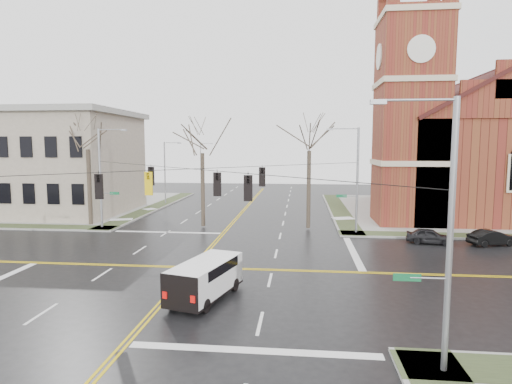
# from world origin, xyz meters

# --- Properties ---
(ground) EXTENTS (120.00, 120.00, 0.00)m
(ground) POSITION_xyz_m (0.00, 0.00, 0.00)
(ground) COLOR black
(ground) RESTS_ON ground
(sidewalks) EXTENTS (80.00, 80.00, 0.17)m
(sidewalks) POSITION_xyz_m (0.00, 0.00, 0.08)
(sidewalks) COLOR gray
(sidewalks) RESTS_ON ground
(road_markings) EXTENTS (100.00, 100.00, 0.01)m
(road_markings) POSITION_xyz_m (0.00, 0.00, 0.01)
(road_markings) COLOR gold
(road_markings) RESTS_ON ground
(church) EXTENTS (24.28, 27.48, 27.50)m
(church) POSITION_xyz_m (24.76, 24.78, 8.43)
(church) COLOR maroon
(church) RESTS_ON ground
(civic_building_a) EXTENTS (18.00, 14.00, 11.00)m
(civic_building_a) POSITION_xyz_m (-22.00, 20.00, 5.50)
(civic_building_a) COLOR gray
(civic_building_a) RESTS_ON ground
(signal_pole_ne) EXTENTS (2.75, 0.22, 9.00)m
(signal_pole_ne) POSITION_xyz_m (11.32, 11.50, 4.95)
(signal_pole_ne) COLOR gray
(signal_pole_ne) RESTS_ON ground
(signal_pole_nw) EXTENTS (2.75, 0.22, 9.00)m
(signal_pole_nw) POSITION_xyz_m (-11.32, 11.50, 4.95)
(signal_pole_nw) COLOR gray
(signal_pole_nw) RESTS_ON ground
(signal_pole_se) EXTENTS (2.75, 0.22, 9.00)m
(signal_pole_se) POSITION_xyz_m (11.32, -11.50, 4.95)
(signal_pole_se) COLOR gray
(signal_pole_se) RESTS_ON ground
(span_wires) EXTENTS (23.02, 23.02, 0.03)m
(span_wires) POSITION_xyz_m (0.00, 0.00, 6.20)
(span_wires) COLOR black
(span_wires) RESTS_ON ground
(traffic_signals) EXTENTS (8.21, 8.26, 1.30)m
(traffic_signals) POSITION_xyz_m (-0.00, -0.67, 5.45)
(traffic_signals) COLOR black
(traffic_signals) RESTS_ON ground
(streetlight_north_a) EXTENTS (2.30, 0.20, 8.00)m
(streetlight_north_a) POSITION_xyz_m (-10.65, 28.00, 4.47)
(streetlight_north_a) COLOR gray
(streetlight_north_a) RESTS_ON ground
(streetlight_north_b) EXTENTS (2.30, 0.20, 8.00)m
(streetlight_north_b) POSITION_xyz_m (-10.65, 48.00, 4.47)
(streetlight_north_b) COLOR gray
(streetlight_north_b) RESTS_ON ground
(cargo_van) EXTENTS (3.19, 5.29, 1.89)m
(cargo_van) POSITION_xyz_m (2.07, -5.13, 1.12)
(cargo_van) COLOR white
(cargo_van) RESTS_ON ground
(parked_car_a) EXTENTS (3.71, 2.13, 1.19)m
(parked_car_a) POSITION_xyz_m (16.75, 8.40, 0.59)
(parked_car_a) COLOR black
(parked_car_a) RESTS_ON ground
(parked_car_b) EXTENTS (3.87, 2.29, 1.20)m
(parked_car_b) POSITION_xyz_m (21.34, 8.24, 0.60)
(parked_car_b) COLOR black
(parked_car_b) RESTS_ON ground
(tree_nw_far) EXTENTS (4.00, 4.00, 10.67)m
(tree_nw_far) POSITION_xyz_m (-13.21, 12.71, 7.74)
(tree_nw_far) COLOR #382D23
(tree_nw_far) RESTS_ON ground
(tree_nw_near) EXTENTS (4.00, 4.00, 10.19)m
(tree_nw_near) POSITION_xyz_m (-2.34, 13.03, 7.39)
(tree_nw_near) COLOR #382D23
(tree_nw_near) RESTS_ON ground
(tree_ne) EXTENTS (4.00, 4.00, 10.51)m
(tree_ne) POSITION_xyz_m (7.41, 13.12, 7.62)
(tree_ne) COLOR #382D23
(tree_ne) RESTS_ON ground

